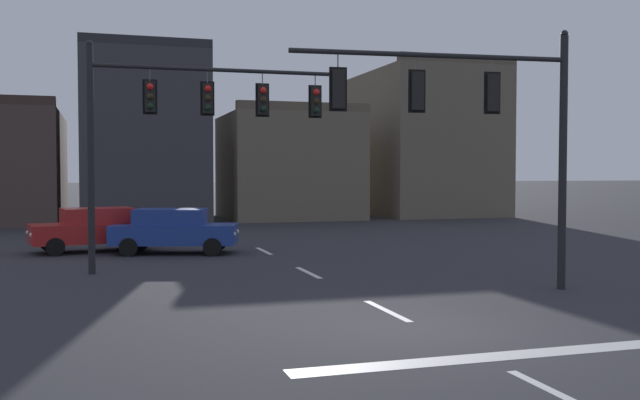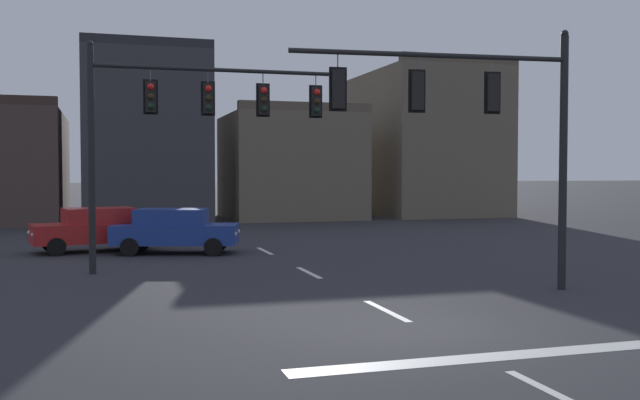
{
  "view_description": "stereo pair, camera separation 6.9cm",
  "coord_description": "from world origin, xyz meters",
  "px_view_note": "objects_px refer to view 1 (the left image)",
  "views": [
    {
      "loc": [
        -5.73,
        -11.94,
        2.93
      ],
      "look_at": [
        -0.64,
        4.74,
        2.25
      ],
      "focal_mm": 40.2,
      "sensor_mm": 36.0,
      "label": 1
    },
    {
      "loc": [
        -5.66,
        -11.96,
        2.93
      ],
      "look_at": [
        -0.64,
        4.74,
        2.25
      ],
      "focal_mm": 40.2,
      "sensor_mm": 36.0,
      "label": 2
    }
  ],
  "objects_px": {
    "signal_mast_near_side": "(477,114)",
    "car_lot_middle": "(95,228)",
    "car_lot_nearside": "(174,230)",
    "signal_mast_far_side": "(186,114)"
  },
  "relations": [
    {
      "from": "signal_mast_far_side",
      "to": "car_lot_middle",
      "type": "relative_size",
      "value": 1.67
    },
    {
      "from": "signal_mast_far_side",
      "to": "car_lot_middle",
      "type": "xyz_separation_m",
      "value": [
        -2.69,
        6.16,
        -3.78
      ]
    },
    {
      "from": "car_lot_nearside",
      "to": "car_lot_middle",
      "type": "height_order",
      "value": "same"
    },
    {
      "from": "car_lot_middle",
      "to": "car_lot_nearside",
      "type": "bearing_deg",
      "value": -29.11
    },
    {
      "from": "car_lot_nearside",
      "to": "signal_mast_far_side",
      "type": "bearing_deg",
      "value": -90.53
    },
    {
      "from": "signal_mast_far_side",
      "to": "car_lot_nearside",
      "type": "xyz_separation_m",
      "value": [
        0.04,
        4.64,
        -3.78
      ]
    },
    {
      "from": "signal_mast_far_side",
      "to": "car_lot_middle",
      "type": "bearing_deg",
      "value": 113.58
    },
    {
      "from": "signal_mast_near_side",
      "to": "car_lot_nearside",
      "type": "distance_m",
      "value": 12.79
    },
    {
      "from": "car_lot_middle",
      "to": "signal_mast_near_side",
      "type": "bearing_deg",
      "value": -53.4
    },
    {
      "from": "signal_mast_near_side",
      "to": "car_lot_middle",
      "type": "height_order",
      "value": "signal_mast_near_side"
    }
  ]
}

